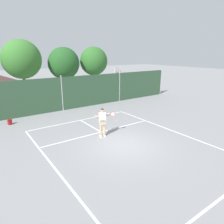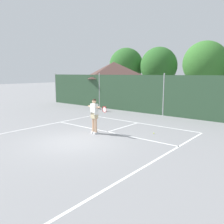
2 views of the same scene
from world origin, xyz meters
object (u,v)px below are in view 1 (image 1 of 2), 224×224
tennis_player (103,120)px  tennis_ball (116,121)px  basketball_hoop (117,78)px  backpack_red (10,122)px

tennis_player → tennis_ball: (2.49, 1.91, -1.08)m
tennis_player → basketball_hoop: bearing=48.7°
tennis_ball → backpack_red: (-6.89, 3.93, 0.16)m
basketball_hoop → tennis_player: 11.43m
tennis_ball → backpack_red: bearing=150.3°
basketball_hoop → tennis_ball: basketball_hoop is taller
tennis_player → tennis_ball: 3.31m
tennis_player → backpack_red: 7.36m
tennis_player → tennis_ball: bearing=37.5°
basketball_hoop → tennis_player: bearing=-131.3°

